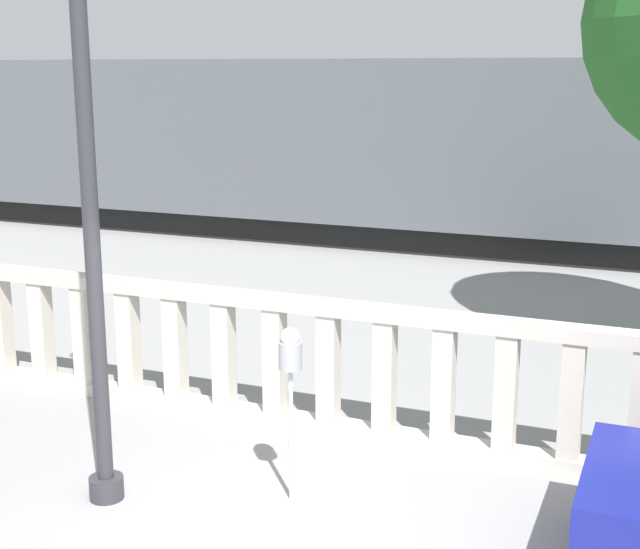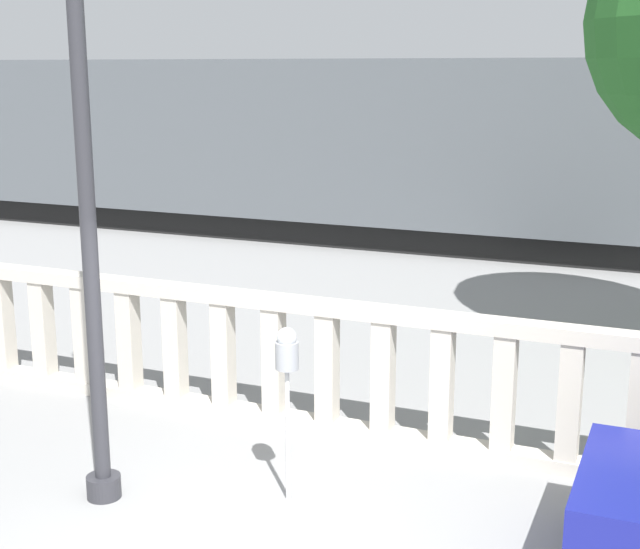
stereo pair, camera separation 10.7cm
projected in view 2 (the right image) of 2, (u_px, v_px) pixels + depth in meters
balustrade at (355, 371)px, 8.93m from camera, size 16.03×0.24×1.40m
lamppost at (80, 88)px, 7.01m from camera, size 0.40×0.40×5.74m
parking_meter at (287, 360)px, 7.49m from camera, size 0.20×0.20×1.56m
train_near at (531, 153)px, 17.74m from camera, size 27.91×2.95×4.44m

